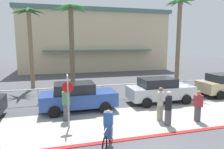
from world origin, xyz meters
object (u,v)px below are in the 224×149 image
Objects in this scene: stop_sign_bike_lane at (68,93)px; car_silver_2 at (160,90)px; cyclist_blue_0 at (108,129)px; pedestrian_2 at (198,107)px; palm_tree_3 at (29,28)px; palm_tree_5 at (179,21)px; palm_tree_4 at (71,25)px; pedestrian_0 at (168,110)px; pedestrian_3 at (66,105)px; pedestrian_1 at (160,105)px; car_blue_1 at (78,96)px.

stop_sign_bike_lane reaches higher than car_silver_2.
car_silver_2 is 2.65× the size of cyclist_blue_0.
car_silver_2 is at bearing 94.00° from pedestrian_2.
palm_tree_5 is (12.22, -3.57, 0.50)m from palm_tree_3.
pedestrian_2 is at bearing -51.43° from palm_tree_4.
palm_tree_3 is 4.02× the size of pedestrian_0.
palm_tree_3 is 10.06m from pedestrian_3.
pedestrian_1 is at bearing -128.14° from palm_tree_5.
palm_tree_5 is at bearing 27.76° from pedestrian_3.
palm_tree_5 is at bearing 65.48° from pedestrian_2.
pedestrian_2 is (-3.17, -6.94, -5.04)m from palm_tree_5.
palm_tree_4 is at bearing 81.74° from pedestrian_3.
palm_tree_3 is 13.63m from pedestrian_0.
stop_sign_bike_lane is 4.72m from pedestrian_1.
pedestrian_3 is at bearing 93.73° from stop_sign_bike_lane.
car_silver_2 is at bearing -135.46° from palm_tree_5.
pedestrian_3 is (-4.69, 1.25, 0.02)m from pedestrian_1.
palm_tree_3 is 4.20× the size of cyclist_blue_0.
pedestrian_3 is at bearing 114.52° from cyclist_blue_0.
pedestrian_3 is (-0.74, -1.46, -0.02)m from car_blue_1.
car_blue_1 reaches higher than cyclist_blue_0.
pedestrian_0 is at bearing -22.38° from pedestrian_3.
car_blue_1 is (-8.93, -3.63, -4.92)m from palm_tree_5.
pedestrian_3 is at bearing -98.26° from palm_tree_4.
palm_tree_5 is 4.75× the size of pedestrian_2.
palm_tree_3 is (-2.61, 9.59, 3.61)m from stop_sign_bike_lane.
cyclist_blue_0 is 0.91× the size of pedestrian_3.
palm_tree_4 is at bearing 89.47° from car_blue_1.
palm_tree_3 is 12.74m from palm_tree_5.
pedestrian_0 is 1.06× the size of pedestrian_2.
palm_tree_5 is 4.36× the size of pedestrian_1.
pedestrian_1 is at bearing -14.94° from pedestrian_3.
car_blue_1 is at bearing -90.53° from palm_tree_4.
pedestrian_3 reaches higher than car_silver_2.
pedestrian_0 reaches higher than pedestrian_2.
stop_sign_bike_lane reaches higher than pedestrian_1.
car_silver_2 is at bearing -38.20° from palm_tree_3.
stop_sign_bike_lane is 0.33× the size of palm_tree_5.
cyclist_blue_0 is 3.77m from pedestrian_1.
pedestrian_3 is (-0.77, -5.33, -4.49)m from palm_tree_4.
pedestrian_3 is (-6.25, -1.73, -0.02)m from car_silver_2.
pedestrian_0 is at bearing -40.42° from car_blue_1.
car_silver_2 is 2.42× the size of pedestrian_3.
cyclist_blue_0 is 5.23m from pedestrian_2.
pedestrian_0 is (4.00, -3.41, -0.07)m from car_blue_1.
pedestrian_2 is (0.25, -3.58, -0.12)m from car_silver_2.
palm_tree_5 reaches higher than stop_sign_bike_lane.
pedestrian_0 is (-1.51, -3.68, -0.07)m from car_silver_2.
palm_tree_4 is 0.89× the size of palm_tree_5.
pedestrian_2 is at bearing -15.89° from pedestrian_3.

